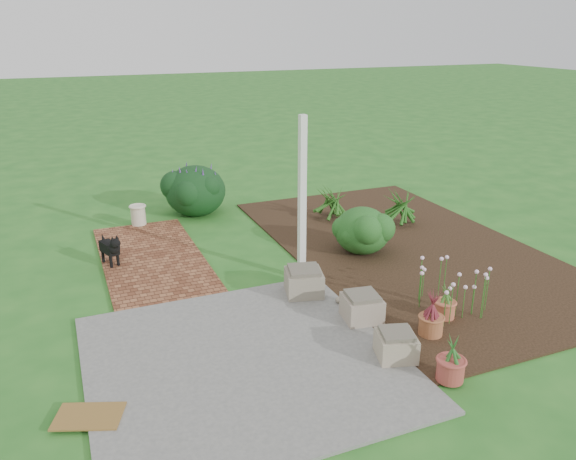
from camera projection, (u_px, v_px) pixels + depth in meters
name	position (u px, v px, depth m)	size (l,w,h in m)	color
ground	(286.00, 284.00, 8.46)	(80.00, 80.00, 0.00)	#23631F
concrete_patio	(244.00, 360.00, 6.49)	(3.50, 3.50, 0.04)	#60605E
brick_path	(152.00, 258.00, 9.36)	(1.60, 3.50, 0.04)	brown
garden_bed	(407.00, 248.00, 9.79)	(4.00, 7.00, 0.03)	black
veranda_post	(302.00, 200.00, 8.23)	(0.10, 0.10, 2.50)	white
stone_trough_near	(396.00, 346.00, 6.48)	(0.43, 0.43, 0.29)	gray
stone_trough_mid	(362.00, 308.00, 7.32)	(0.47, 0.47, 0.31)	gray
stone_trough_far	(304.00, 283.00, 8.01)	(0.51, 0.51, 0.34)	#78725B
coir_doormat	(89.00, 416.00, 5.52)	(0.65, 0.42, 0.02)	brown
black_dog	(111.00, 247.00, 8.93)	(0.31, 0.56, 0.50)	black
cream_ceramic_urn	(138.00, 215.00, 10.81)	(0.28, 0.28, 0.37)	beige
evergreen_shrub	(362.00, 229.00, 9.46)	(0.94, 0.94, 0.80)	#103611
agapanthus_clump_back	(400.00, 203.00, 10.79)	(0.93, 0.93, 0.84)	#1B3F0C
agapanthus_clump_front	(331.00, 199.00, 11.10)	(0.89, 0.89, 0.79)	#0C4114
pink_flower_patch	(451.00, 287.00, 7.56)	(1.00, 1.00, 0.64)	#113D0F
terracotta_pot_bronze	(431.00, 325.00, 6.99)	(0.30, 0.30, 0.24)	#9B5934
terracotta_pot_small_left	(445.00, 309.00, 7.40)	(0.27, 0.27, 0.22)	#AD563A
terracotta_pot_small_right	(450.00, 370.00, 6.08)	(0.30, 0.30, 0.25)	#9E3E35
purple_flowering_bush	(195.00, 189.00, 11.43)	(1.23, 1.23, 1.04)	black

